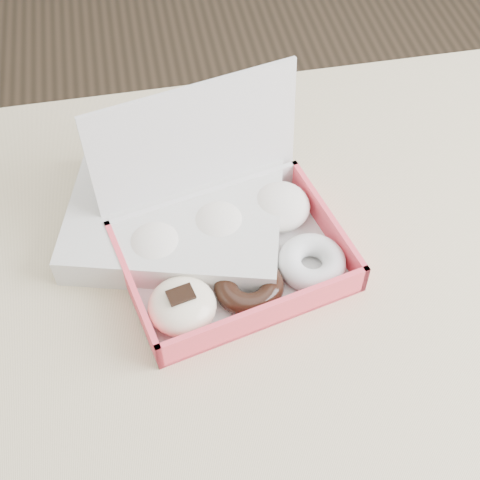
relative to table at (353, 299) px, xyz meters
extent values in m
plane|color=black|center=(0.00, 0.00, -0.67)|extent=(4.00, 4.00, 0.00)
cube|color=tan|center=(0.00, 0.00, 0.06)|extent=(1.20, 0.80, 0.04)
cylinder|color=tan|center=(-0.55, 0.35, -0.32)|extent=(0.05, 0.05, 0.71)
cube|color=silver|center=(-0.16, 0.03, 0.08)|extent=(0.31, 0.26, 0.01)
cube|color=#FF4655|center=(-0.14, -0.06, 0.10)|extent=(0.27, 0.07, 0.05)
cube|color=silver|center=(-0.18, 0.12, 0.10)|extent=(0.27, 0.07, 0.05)
cube|color=#FF4655|center=(-0.29, 0.00, 0.10)|extent=(0.05, 0.20, 0.05)
cube|color=#FF4655|center=(-0.03, 0.06, 0.10)|extent=(0.05, 0.20, 0.05)
cube|color=silver|center=(-0.19, 0.14, 0.18)|extent=(0.27, 0.08, 0.20)
ellipsoid|color=white|center=(-0.26, 0.06, 0.11)|extent=(0.10, 0.10, 0.05)
ellipsoid|color=white|center=(-0.17, 0.08, 0.11)|extent=(0.10, 0.10, 0.05)
ellipsoid|color=white|center=(-0.09, 0.09, 0.11)|extent=(0.10, 0.10, 0.05)
ellipsoid|color=beige|center=(-0.23, -0.04, 0.11)|extent=(0.10, 0.10, 0.05)
cube|color=black|center=(-0.23, -0.04, 0.13)|extent=(0.04, 0.03, 0.00)
torus|color=black|center=(-0.15, -0.02, 0.10)|extent=(0.10, 0.10, 0.03)
torus|color=white|center=(-0.07, 0.00, 0.10)|extent=(0.10, 0.10, 0.03)
cube|color=silver|center=(-0.22, 0.11, 0.10)|extent=(0.32, 0.28, 0.04)
camera|label=1|loc=(-0.25, -0.46, 0.78)|focal=50.00mm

